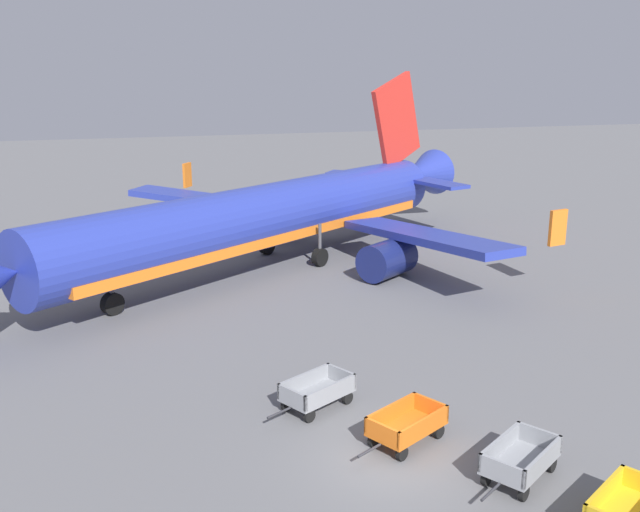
{
  "coord_description": "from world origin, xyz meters",
  "views": [
    {
      "loc": [
        -7.52,
        -17.19,
        11.39
      ],
      "look_at": [
        2.1,
        13.47,
        2.8
      ],
      "focal_mm": 39.07,
      "sensor_mm": 36.0,
      "label": 1
    }
  ],
  "objects_px": {
    "baggage_cart_second_in_row": "(629,511)",
    "baggage_cart_far_end": "(317,391)",
    "airplane": "(276,215)",
    "baggage_cart_third_in_row": "(520,459)",
    "baggage_cart_fourth_in_row": "(407,425)"
  },
  "relations": [
    {
      "from": "baggage_cart_second_in_row",
      "to": "baggage_cart_fourth_in_row",
      "type": "relative_size",
      "value": 0.99
    },
    {
      "from": "baggage_cart_third_in_row",
      "to": "airplane",
      "type": "bearing_deg",
      "value": 92.75
    },
    {
      "from": "airplane",
      "to": "baggage_cart_second_in_row",
      "type": "distance_m",
      "value": 27.41
    },
    {
      "from": "airplane",
      "to": "baggage_cart_second_in_row",
      "type": "height_order",
      "value": "airplane"
    },
    {
      "from": "baggage_cart_third_in_row",
      "to": "baggage_cart_fourth_in_row",
      "type": "xyz_separation_m",
      "value": [
        -2.27,
        2.82,
        0.0
      ]
    },
    {
      "from": "baggage_cart_third_in_row",
      "to": "baggage_cart_far_end",
      "type": "distance_m",
      "value": 7.3
    },
    {
      "from": "baggage_cart_third_in_row",
      "to": "baggage_cart_far_end",
      "type": "relative_size",
      "value": 0.98
    },
    {
      "from": "baggage_cart_second_in_row",
      "to": "baggage_cart_far_end",
      "type": "bearing_deg",
      "value": 122.08
    },
    {
      "from": "baggage_cart_fourth_in_row",
      "to": "baggage_cart_third_in_row",
      "type": "bearing_deg",
      "value": -51.14
    },
    {
      "from": "baggage_cart_fourth_in_row",
      "to": "baggage_cart_far_end",
      "type": "bearing_deg",
      "value": 122.73
    },
    {
      "from": "baggage_cart_third_in_row",
      "to": "baggage_cart_fourth_in_row",
      "type": "height_order",
      "value": "same"
    },
    {
      "from": "airplane",
      "to": "baggage_cart_fourth_in_row",
      "type": "bearing_deg",
      "value": -92.96
    },
    {
      "from": "airplane",
      "to": "baggage_cart_far_end",
      "type": "xyz_separation_m",
      "value": [
        -3.1,
        -18.36,
        -2.45
      ]
    },
    {
      "from": "baggage_cart_second_in_row",
      "to": "baggage_cart_fourth_in_row",
      "type": "height_order",
      "value": "same"
    },
    {
      "from": "baggage_cart_third_in_row",
      "to": "baggage_cart_far_end",
      "type": "height_order",
      "value": "same"
    }
  ]
}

